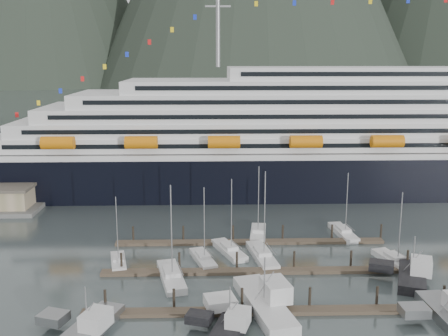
{
  "coord_description": "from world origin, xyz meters",
  "views": [
    {
      "loc": [
        -12.22,
        -72.83,
        32.94
      ],
      "look_at": [
        -9.51,
        22.0,
        12.57
      ],
      "focal_mm": 42.0,
      "sensor_mm": 36.0,
      "label": 1
    }
  ],
  "objects_px": {
    "trawler_d": "(448,314)",
    "cruise_ship": "(379,141)",
    "sailboat_d": "(262,256)",
    "trawler_a": "(86,328)",
    "sailboat_b": "(171,277)",
    "sailboat_f": "(258,233)",
    "sailboat_h": "(394,261)",
    "sailboat_c": "(203,259)",
    "trawler_c": "(263,302)",
    "sailboat_a": "(118,262)",
    "sailboat_e": "(229,251)",
    "sailboat_g": "(343,233)",
    "trawler_b": "(229,326)",
    "trawler_e": "(411,274)"
  },
  "relations": [
    {
      "from": "trawler_d",
      "to": "cruise_ship",
      "type": "bearing_deg",
      "value": -12.84
    },
    {
      "from": "sailboat_d",
      "to": "trawler_a",
      "type": "bearing_deg",
      "value": 126.11
    },
    {
      "from": "sailboat_b",
      "to": "sailboat_f",
      "type": "bearing_deg",
      "value": -50.06
    },
    {
      "from": "trawler_d",
      "to": "sailboat_h",
      "type": "bearing_deg",
      "value": -1.82
    },
    {
      "from": "trawler_a",
      "to": "cruise_ship",
      "type": "bearing_deg",
      "value": -20.04
    },
    {
      "from": "sailboat_c",
      "to": "trawler_a",
      "type": "bearing_deg",
      "value": 131.96
    },
    {
      "from": "sailboat_f",
      "to": "trawler_c",
      "type": "distance_m",
      "value": 29.13
    },
    {
      "from": "sailboat_f",
      "to": "sailboat_a",
      "type": "bearing_deg",
      "value": 125.66
    },
    {
      "from": "trawler_d",
      "to": "sailboat_e",
      "type": "bearing_deg",
      "value": 45.28
    },
    {
      "from": "sailboat_d",
      "to": "sailboat_g",
      "type": "bearing_deg",
      "value": -64.69
    },
    {
      "from": "sailboat_d",
      "to": "sailboat_f",
      "type": "xyz_separation_m",
      "value": [
        0.38,
        11.22,
        -0.01
      ]
    },
    {
      "from": "trawler_a",
      "to": "trawler_b",
      "type": "relative_size",
      "value": 1.21
    },
    {
      "from": "sailboat_f",
      "to": "trawler_b",
      "type": "xyz_separation_m",
      "value": [
        -6.8,
        -34.96,
        0.43
      ]
    },
    {
      "from": "sailboat_b",
      "to": "trawler_a",
      "type": "distance_m",
      "value": 18.09
    },
    {
      "from": "sailboat_d",
      "to": "trawler_c",
      "type": "height_order",
      "value": "sailboat_d"
    },
    {
      "from": "sailboat_e",
      "to": "sailboat_d",
      "type": "bearing_deg",
      "value": -136.99
    },
    {
      "from": "sailboat_c",
      "to": "sailboat_h",
      "type": "xyz_separation_m",
      "value": [
        30.92,
        -1.74,
        0.01
      ]
    },
    {
      "from": "sailboat_g",
      "to": "sailboat_d",
      "type": "bearing_deg",
      "value": 117.99
    },
    {
      "from": "trawler_d",
      "to": "sailboat_d",
      "type": "bearing_deg",
      "value": 42.15
    },
    {
      "from": "trawler_b",
      "to": "trawler_e",
      "type": "height_order",
      "value": "trawler_e"
    },
    {
      "from": "sailboat_b",
      "to": "sailboat_c",
      "type": "relative_size",
      "value": 1.18
    },
    {
      "from": "sailboat_e",
      "to": "sailboat_f",
      "type": "xyz_separation_m",
      "value": [
        5.77,
        8.58,
        0.01
      ]
    },
    {
      "from": "sailboat_f",
      "to": "sailboat_c",
      "type": "bearing_deg",
      "value": 147.38
    },
    {
      "from": "sailboat_g",
      "to": "trawler_d",
      "type": "relative_size",
      "value": 1.03
    },
    {
      "from": "sailboat_h",
      "to": "cruise_ship",
      "type": "bearing_deg",
      "value": -28.88
    },
    {
      "from": "sailboat_h",
      "to": "trawler_d",
      "type": "height_order",
      "value": "sailboat_h"
    },
    {
      "from": "cruise_ship",
      "to": "sailboat_g",
      "type": "xyz_separation_m",
      "value": [
        -17.18,
        -34.95,
        -11.63
      ]
    },
    {
      "from": "sailboat_a",
      "to": "trawler_c",
      "type": "relative_size",
      "value": 0.73
    },
    {
      "from": "trawler_b",
      "to": "sailboat_d",
      "type": "bearing_deg",
      "value": 2.32
    },
    {
      "from": "sailboat_b",
      "to": "trawler_c",
      "type": "relative_size",
      "value": 0.95
    },
    {
      "from": "sailboat_b",
      "to": "trawler_e",
      "type": "bearing_deg",
      "value": -104.38
    },
    {
      "from": "sailboat_c",
      "to": "trawler_a",
      "type": "height_order",
      "value": "sailboat_c"
    },
    {
      "from": "sailboat_c",
      "to": "trawler_e",
      "type": "xyz_separation_m",
      "value": [
        31.21,
        -8.17,
        0.54
      ]
    },
    {
      "from": "trawler_c",
      "to": "sailboat_a",
      "type": "bearing_deg",
      "value": 40.51
    },
    {
      "from": "trawler_e",
      "to": "trawler_a",
      "type": "bearing_deg",
      "value": 128.66
    },
    {
      "from": "sailboat_b",
      "to": "trawler_e",
      "type": "height_order",
      "value": "sailboat_b"
    },
    {
      "from": "sailboat_d",
      "to": "sailboat_g",
      "type": "distance_m",
      "value": 19.87
    },
    {
      "from": "sailboat_b",
      "to": "sailboat_a",
      "type": "bearing_deg",
      "value": 42.57
    },
    {
      "from": "trawler_a",
      "to": "trawler_c",
      "type": "relative_size",
      "value": 0.8
    },
    {
      "from": "sailboat_a",
      "to": "sailboat_h",
      "type": "xyz_separation_m",
      "value": [
        44.58,
        -0.99,
        0.02
      ]
    },
    {
      "from": "sailboat_g",
      "to": "trawler_e",
      "type": "height_order",
      "value": "sailboat_g"
    },
    {
      "from": "sailboat_c",
      "to": "sailboat_e",
      "type": "relative_size",
      "value": 0.96
    },
    {
      "from": "cruise_ship",
      "to": "sailboat_g",
      "type": "distance_m",
      "value": 40.64
    },
    {
      "from": "cruise_ship",
      "to": "trawler_b",
      "type": "bearing_deg",
      "value": -119.78
    },
    {
      "from": "sailboat_a",
      "to": "sailboat_e",
      "type": "distance_m",
      "value": 18.59
    },
    {
      "from": "sailboat_f",
      "to": "sailboat_h",
      "type": "height_order",
      "value": "sailboat_f"
    },
    {
      "from": "sailboat_e",
      "to": "sailboat_g",
      "type": "xyz_separation_m",
      "value": [
        21.8,
        8.59,
        -0.01
      ]
    },
    {
      "from": "trawler_e",
      "to": "sailboat_d",
      "type": "bearing_deg",
      "value": 87.47
    },
    {
      "from": "trawler_b",
      "to": "sailboat_g",
      "type": "bearing_deg",
      "value": -15.69
    },
    {
      "from": "trawler_c",
      "to": "sailboat_b",
      "type": "bearing_deg",
      "value": 39.54
    }
  ]
}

